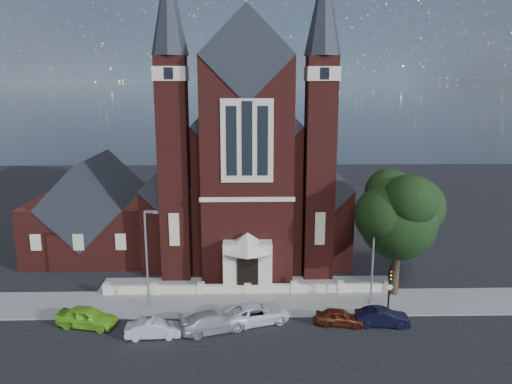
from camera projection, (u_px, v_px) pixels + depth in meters
ground at (247, 259)px, 51.17m from camera, size 120.00×120.00×0.00m
pavement_strip at (248, 304)px, 40.92m from camera, size 60.00×5.00×0.12m
forecourt_paving at (248, 285)px, 44.82m from camera, size 26.00×3.00×0.14m
forecourt_wall at (248, 294)px, 42.87m from camera, size 24.00×0.40×0.90m
church at (247, 168)px, 57.16m from camera, size 20.01×34.90×29.20m
parish_hall at (96, 215)px, 52.88m from camera, size 12.00×12.20×10.24m
street_tree at (401, 217)px, 40.88m from camera, size 6.40×6.60×10.70m
street_lamp_left at (147, 253)px, 39.27m from camera, size 1.16×0.22×8.09m
street_lamp_right at (374, 252)px, 39.66m from camera, size 1.16×0.22×8.09m
traffic_signal at (390, 283)px, 38.58m from camera, size 0.28×0.42×4.00m
car_lime_van at (87, 317)px, 36.95m from camera, size 4.79×2.75×1.54m
car_silver_a at (153, 329)px, 35.47m from camera, size 4.02×1.64×1.30m
car_silver_b at (214, 322)px, 36.34m from camera, size 5.42×3.55×1.46m
car_white_suv at (256, 313)px, 37.64m from camera, size 5.69×3.86×1.45m
car_dark_red at (340, 317)px, 37.25m from camera, size 3.80×2.01×1.23m
car_navy at (382, 317)px, 37.15m from camera, size 4.12×1.73×1.32m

